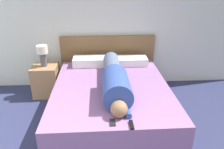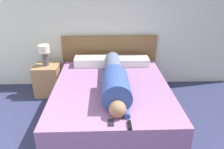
# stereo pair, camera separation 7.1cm
# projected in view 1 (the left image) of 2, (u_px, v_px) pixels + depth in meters

# --- Properties ---
(wall_back) EXTENTS (5.93, 0.06, 2.60)m
(wall_back) POSITION_uv_depth(u_px,v_px,m) (95.00, 19.00, 4.04)
(wall_back) COLOR silver
(wall_back) RESTS_ON ground_plane
(bed) EXTENTS (1.69, 2.09, 0.54)m
(bed) POSITION_uv_depth(u_px,v_px,m) (111.00, 101.00, 3.34)
(bed) COLOR #936699
(bed) RESTS_ON ground_plane
(headboard) EXTENTS (1.81, 0.04, 1.00)m
(headboard) POSITION_uv_depth(u_px,v_px,m) (108.00, 61.00, 4.31)
(headboard) COLOR brown
(headboard) RESTS_ON ground_plane
(nightstand) EXTENTS (0.44, 0.44, 0.56)m
(nightstand) POSITION_uv_depth(u_px,v_px,m) (46.00, 80.00, 4.01)
(nightstand) COLOR #A37A51
(nightstand) RESTS_ON ground_plane
(table_lamp) EXTENTS (0.19, 0.19, 0.38)m
(table_lamp) POSITION_uv_depth(u_px,v_px,m) (43.00, 53.00, 3.80)
(table_lamp) COLOR #4C4C51
(table_lamp) RESTS_ON nightstand
(person_lying) EXTENTS (0.36, 1.68, 0.36)m
(person_lying) POSITION_uv_depth(u_px,v_px,m) (115.00, 80.00, 3.05)
(person_lying) COLOR #936B4C
(person_lying) RESTS_ON bed
(pillow_near_headboard) EXTENTS (0.60, 0.32, 0.15)m
(pillow_near_headboard) POSITION_uv_depth(u_px,v_px,m) (90.00, 61.00, 3.95)
(pillow_near_headboard) COLOR white
(pillow_near_headboard) RESTS_ON bed
(pillow_second) EXTENTS (0.57, 0.32, 0.14)m
(pillow_second) POSITION_uv_depth(u_px,v_px,m) (131.00, 61.00, 4.00)
(pillow_second) COLOR white
(pillow_second) RESTS_ON bed
(tv_remote) EXTENTS (0.04, 0.15, 0.02)m
(tv_remote) POSITION_uv_depth(u_px,v_px,m) (131.00, 125.00, 2.35)
(tv_remote) COLOR black
(tv_remote) RESTS_ON bed
(cell_phone) EXTENTS (0.06, 0.13, 0.01)m
(cell_phone) POSITION_uv_depth(u_px,v_px,m) (113.00, 122.00, 2.40)
(cell_phone) COLOR black
(cell_phone) RESTS_ON bed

